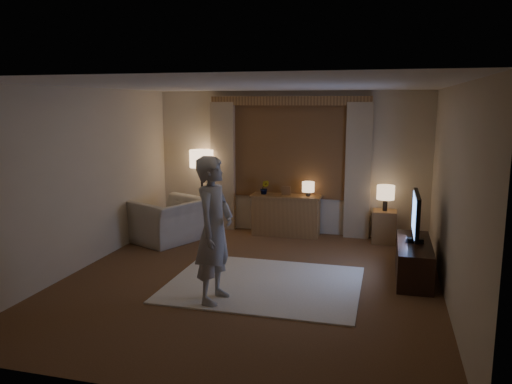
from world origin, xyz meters
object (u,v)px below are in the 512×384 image
(armchair, at_px, (169,220))
(side_table, at_px, (384,227))
(person, at_px, (214,230))
(sideboard, at_px, (286,216))
(tv_stand, at_px, (414,260))

(armchair, height_order, side_table, armchair)
(side_table, relative_size, person, 0.32)
(sideboard, distance_m, side_table, 1.74)
(sideboard, bearing_deg, person, -93.60)
(sideboard, height_order, tv_stand, sideboard)
(side_table, height_order, tv_stand, side_table)
(armchair, bearing_deg, side_table, 128.18)
(sideboard, distance_m, tv_stand, 2.80)
(tv_stand, bearing_deg, side_table, 103.51)
(armchair, bearing_deg, sideboard, 140.99)
(sideboard, bearing_deg, tv_stand, -39.54)
(sideboard, height_order, armchair, armchair)
(armchair, bearing_deg, person, 59.79)
(armchair, relative_size, side_table, 2.04)
(person, bearing_deg, armchair, 40.89)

